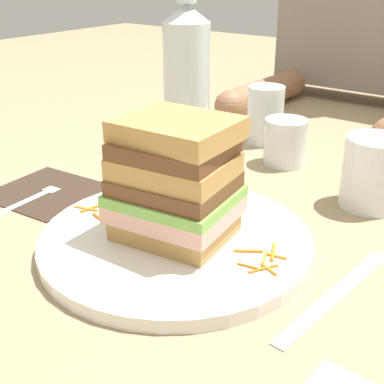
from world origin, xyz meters
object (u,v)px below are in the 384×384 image
object	(u,v)px
fork	(34,195)
empty_tumbler_0	(285,142)
main_plate	(176,240)
juice_glass	(373,177)
empty_tumbler_1	(265,115)
napkin_dark	(47,191)
knife	(333,297)
sandwich	(175,181)
water_bottle	(187,73)

from	to	relation	value
fork	empty_tumbler_0	distance (m)	0.37
main_plate	fork	world-z (taller)	main_plate
main_plate	juice_glass	distance (m)	0.27
main_plate	empty_tumbler_1	distance (m)	0.38
napkin_dark	knife	distance (m)	0.41
sandwich	empty_tumbler_1	bearing A→B (deg)	105.30
main_plate	napkin_dark	xyz separation A→B (m)	(-0.23, 0.01, -0.01)
water_bottle	empty_tumbler_1	world-z (taller)	water_bottle
sandwich	knife	xyz separation A→B (m)	(0.18, 0.01, -0.08)
napkin_dark	water_bottle	size ratio (longest dim) A/B	0.51
napkin_dark	juice_glass	xyz separation A→B (m)	(0.36, 0.22, 0.04)
water_bottle	napkin_dark	bearing A→B (deg)	-94.37
napkin_dark	empty_tumbler_0	distance (m)	0.36
fork	knife	world-z (taller)	fork
sandwich	water_bottle	bearing A→B (deg)	125.63
main_plate	empty_tumbler_1	world-z (taller)	empty_tumbler_1
sandwich	juice_glass	world-z (taller)	sandwich
knife	empty_tumbler_0	world-z (taller)	empty_tumbler_0
juice_glass	empty_tumbler_1	size ratio (longest dim) A/B	0.94
juice_glass	water_bottle	bearing A→B (deg)	169.99
main_plate	empty_tumbler_1	bearing A→B (deg)	105.24
sandwich	water_bottle	size ratio (longest dim) A/B	0.50
main_plate	juice_glass	bearing A→B (deg)	60.09
juice_glass	empty_tumbler_1	xyz separation A→B (m)	(-0.23, 0.14, 0.01)
main_plate	sandwich	bearing A→B (deg)	65.30
knife	juice_glass	world-z (taller)	juice_glass
sandwich	water_bottle	xyz separation A→B (m)	(-0.21, 0.29, 0.04)
empty_tumbler_0	napkin_dark	bearing A→B (deg)	-125.32
napkin_dark	sandwich	bearing A→B (deg)	-1.79
napkin_dark	water_bottle	bearing A→B (deg)	85.63
water_bottle	empty_tumbler_0	distance (m)	0.20
main_plate	napkin_dark	size ratio (longest dim) A/B	2.20
juice_glass	empty_tumbler_1	distance (m)	0.27
knife	empty_tumbler_1	xyz separation A→B (m)	(-0.28, 0.36, 0.05)
juice_glass	water_bottle	world-z (taller)	water_bottle
empty_tumbler_0	juice_glass	bearing A→B (deg)	-22.94
main_plate	juice_glass	size ratio (longest dim) A/B	3.28
napkin_dark	water_bottle	distance (m)	0.31
juice_glass	empty_tumbler_1	world-z (taller)	empty_tumbler_1
knife	juice_glass	size ratio (longest dim) A/B	2.21
sandwich	fork	size ratio (longest dim) A/B	0.81
main_plate	water_bottle	bearing A→B (deg)	125.55
knife	fork	bearing A→B (deg)	-175.97
juice_glass	empty_tumbler_0	distance (m)	0.17
water_bottle	empty_tumbler_1	xyz separation A→B (m)	(0.11, 0.08, -0.07)
fork	juice_glass	size ratio (longest dim) A/B	1.83
empty_tumbler_0	empty_tumbler_1	size ratio (longest dim) A/B	0.73
napkin_dark	empty_tumbler_0	world-z (taller)	empty_tumbler_0
main_plate	napkin_dark	world-z (taller)	main_plate
fork	empty_tumbler_0	xyz separation A→B (m)	(0.20, 0.31, 0.03)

